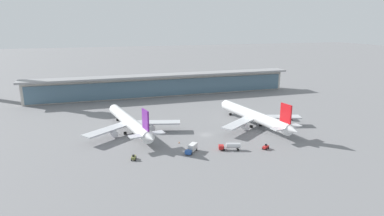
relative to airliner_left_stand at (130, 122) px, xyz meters
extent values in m
plane|color=slate|center=(32.43, -13.63, -5.00)|extent=(1200.00, 1200.00, 0.00)
cylinder|color=white|center=(-0.23, 1.20, 0.02)|extent=(14.87, 50.31, 5.30)
cone|color=white|center=(-5.48, 27.92, 0.02)|extent=(6.01, 5.68, 5.19)
cone|color=white|center=(4.96, -25.27, 0.55)|extent=(5.80, 6.64, 4.77)
cube|color=black|center=(-4.89, 24.95, 0.95)|extent=(4.32, 2.92, 0.64)
cube|color=#B7BABF|center=(-10.55, -5.53, -0.91)|extent=(21.74, 18.44, 0.64)
cube|color=#B7BABF|center=(11.86, -1.13, -0.91)|extent=(23.57, 11.52, 0.64)
cylinder|color=silver|center=(-7.76, -5.52, -2.73)|extent=(3.61, 4.33, 2.92)
cylinder|color=silver|center=(9.27, -2.18, -2.73)|extent=(3.61, 4.33, 2.92)
cube|color=#661E84|center=(4.07, -20.76, 6.78)|extent=(1.86, 6.40, 8.22)
cube|color=#B7BABF|center=(4.25, -21.66, 0.81)|extent=(15.11, 6.76, 0.46)
cylinder|color=black|center=(-2.58, -2.05, -4.36)|extent=(1.32, 1.47, 1.28)
cylinder|color=black|center=(3.16, -0.93, -4.36)|extent=(1.32, 1.47, 1.28)
cylinder|color=black|center=(-4.10, 20.91, -4.36)|extent=(1.32, 1.47, 1.28)
cylinder|color=white|center=(59.41, -7.17, 0.02)|extent=(13.39, 50.43, 5.30)
cone|color=white|center=(54.99, 19.70, 0.02)|extent=(5.90, 5.55, 5.19)
cone|color=white|center=(63.80, -33.78, 0.55)|extent=(5.65, 6.52, 4.77)
cube|color=black|center=(55.48, 16.71, 0.95)|extent=(4.28, 2.81, 0.64)
cube|color=#B7BABF|center=(48.90, -13.57, -0.91)|extent=(22.00, 17.98, 0.64)
cube|color=#B7BABF|center=(71.43, -9.86, -0.91)|extent=(23.55, 12.14, 0.64)
cylinder|color=silver|center=(51.69, -13.66, -2.73)|extent=(3.51, 4.26, 2.92)
cylinder|color=silver|center=(68.81, -10.84, -2.73)|extent=(3.51, 4.26, 2.92)
cube|color=red|center=(63.05, -29.25, 6.78)|extent=(1.67, 6.41, 8.22)
cube|color=#B7BABF|center=(63.20, -30.15, 0.81)|extent=(15.07, 6.34, 0.46)
cylinder|color=black|center=(56.98, -10.35, -4.36)|extent=(1.29, 1.44, 1.28)
cylinder|color=black|center=(62.74, -9.40, -4.36)|extent=(1.29, 1.44, 1.28)
cylinder|color=black|center=(56.15, 12.66, -4.36)|extent=(1.29, 1.44, 1.28)
cube|color=#B21E1E|center=(49.59, -36.98, -4.10)|extent=(3.17, 2.74, 0.90)
cube|color=black|center=(49.84, -36.83, -3.30)|extent=(0.96, 0.96, 0.70)
cylinder|color=black|center=(49.12, -38.10, -4.55)|extent=(0.91, 0.71, 0.90)
cylinder|color=black|center=(48.38, -36.89, -4.55)|extent=(0.91, 0.71, 0.90)
cylinder|color=black|center=(50.79, -37.08, -4.55)|extent=(0.91, 0.71, 0.90)
cylinder|color=black|center=(50.05, -35.86, -4.55)|extent=(0.91, 0.71, 0.90)
cube|color=silver|center=(84.13, 0.82, -3.80)|extent=(2.93, 2.68, 1.50)
cylinder|color=silver|center=(82.54, -3.71, -3.10)|extent=(3.84, 5.98, 2.10)
cylinder|color=black|center=(82.78, 0.29, -4.55)|extent=(0.56, 0.94, 0.90)
cylinder|color=black|center=(84.86, -0.44, -4.55)|extent=(0.56, 0.94, 0.90)
cylinder|color=black|center=(80.89, -5.09, -4.55)|extent=(0.56, 0.94, 0.90)
cylinder|color=black|center=(82.97, -5.82, -4.55)|extent=(0.56, 0.94, 0.90)
cube|color=olive|center=(-2.54, -31.62, -4.10)|extent=(2.18, 3.09, 0.90)
cube|color=black|center=(-2.61, -31.91, -3.30)|extent=(0.86, 0.86, 0.70)
cylinder|color=black|center=(-2.97, -30.49, -4.55)|extent=(0.51, 0.94, 0.90)
cylinder|color=black|center=(-1.59, -30.86, -4.55)|extent=(0.51, 0.94, 0.90)
cylinder|color=black|center=(-3.48, -32.38, -4.55)|extent=(0.51, 0.94, 0.90)
cylinder|color=black|center=(-2.10, -32.75, -4.55)|extent=(0.51, 0.94, 0.90)
cube|color=#B21E1E|center=(32.15, -32.42, -3.80)|extent=(2.62, 2.88, 1.50)
cylinder|color=silver|center=(36.74, -33.83, -3.10)|extent=(5.97, 3.66, 2.10)
cylinder|color=black|center=(32.73, -33.75, -4.55)|extent=(0.94, 0.53, 0.90)
cylinder|color=black|center=(33.38, -31.64, -4.55)|extent=(0.94, 0.53, 0.90)
cylinder|color=black|center=(38.18, -35.43, -4.55)|extent=(0.94, 0.53, 0.90)
cylinder|color=black|center=(38.83, -33.32, -4.55)|extent=(0.94, 0.53, 0.90)
cube|color=#234C9E|center=(18.08, -33.56, -3.80)|extent=(2.92, 2.87, 1.50)
cube|color=black|center=(17.55, -34.16, -3.50)|extent=(1.63, 1.46, 0.70)
cube|color=silver|center=(20.80, -30.48, -3.15)|extent=(4.77, 4.97, 2.50)
cylinder|color=black|center=(19.40, -33.66, -4.55)|extent=(0.81, 0.86, 0.90)
cylinder|color=black|center=(17.82, -32.26, -4.55)|extent=(0.81, 0.86, 0.90)
cylinder|color=black|center=(22.58, -30.06, -4.55)|extent=(0.81, 0.86, 0.90)
cylinder|color=black|center=(21.00, -28.66, -4.55)|extent=(0.81, 0.86, 0.90)
cube|color=beige|center=(32.43, 73.32, 2.00)|extent=(180.00, 8.00, 14.00)
cube|color=slate|center=(32.43, 69.02, 1.30)|extent=(176.40, 0.50, 11.20)
cube|color=gray|center=(32.43, 71.32, 9.60)|extent=(183.60, 12.80, 1.20)
cone|color=orange|center=(18.04, -20.19, -4.65)|extent=(0.44, 0.44, 0.70)
cube|color=black|center=(18.04, -20.19, -4.98)|extent=(0.62, 0.62, 0.04)
camera|label=1|loc=(-15.01, -144.49, 44.06)|focal=30.27mm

